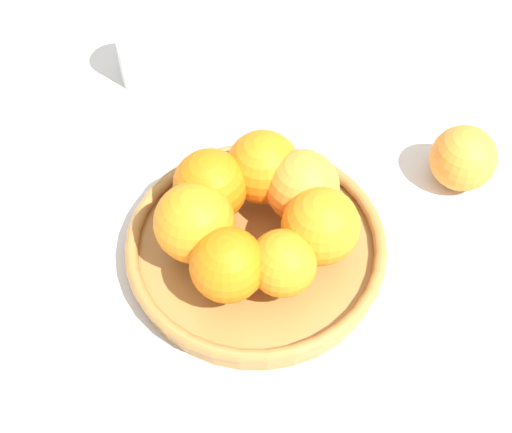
# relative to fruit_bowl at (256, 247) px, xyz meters

# --- Properties ---
(ground_plane) EXTENTS (4.00, 4.00, 0.00)m
(ground_plane) POSITION_rel_fruit_bowl_xyz_m (0.00, 0.00, -0.02)
(ground_plane) COLOR beige
(fruit_bowl) EXTENTS (0.28, 0.28, 0.03)m
(fruit_bowl) POSITION_rel_fruit_bowl_xyz_m (0.00, 0.00, 0.00)
(fruit_bowl) COLOR #A57238
(fruit_bowl) RESTS_ON ground_plane
(orange_pile) EXTENTS (0.20, 0.20, 0.08)m
(orange_pile) POSITION_rel_fruit_bowl_xyz_m (0.01, 0.00, 0.05)
(orange_pile) COLOR orange
(orange_pile) RESTS_ON fruit_bowl
(stray_orange) EXTENTS (0.08, 0.08, 0.08)m
(stray_orange) POSITION_rel_fruit_bowl_xyz_m (0.13, -0.22, 0.02)
(stray_orange) COLOR orange
(stray_orange) RESTS_ON ground_plane
(drinking_glass) EXTENTS (0.06, 0.06, 0.09)m
(drinking_glass) POSITION_rel_fruit_bowl_xyz_m (0.26, 0.17, 0.03)
(drinking_glass) COLOR silver
(drinking_glass) RESTS_ON ground_plane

